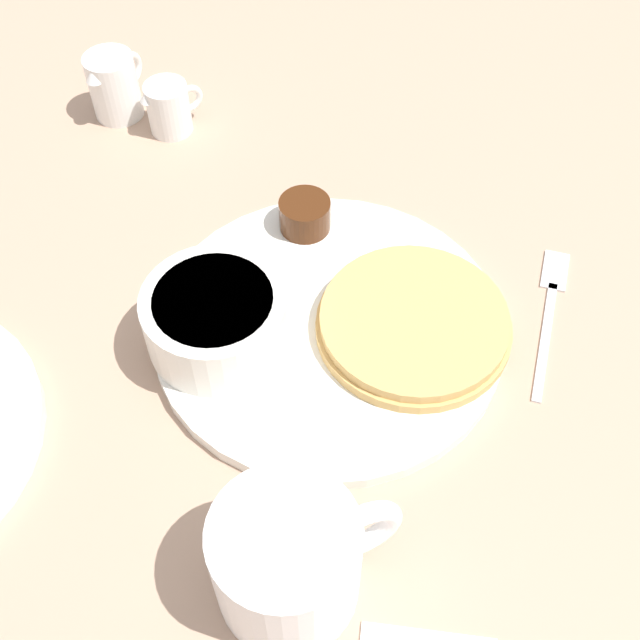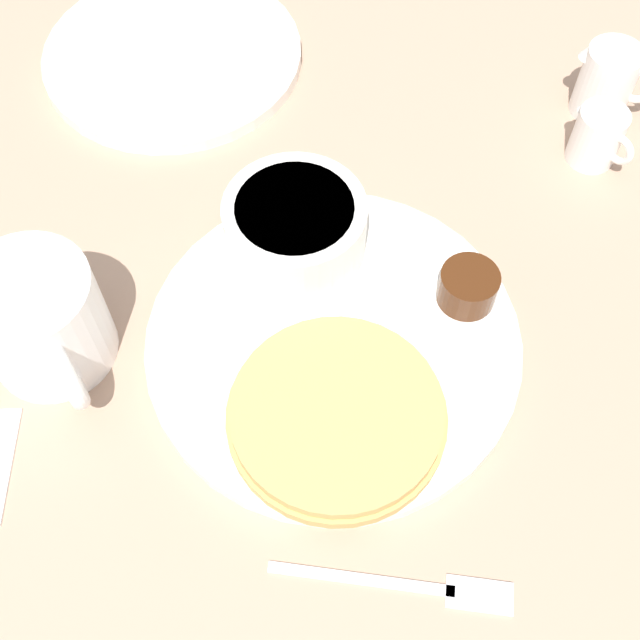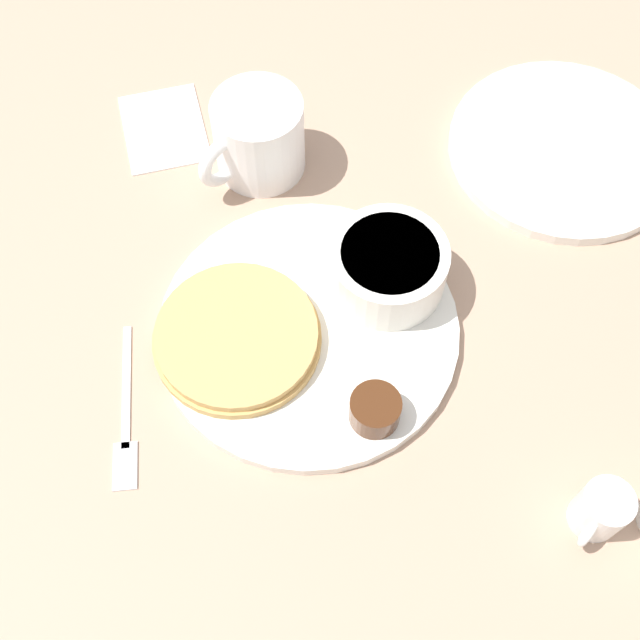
{
  "view_description": "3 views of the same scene",
  "coord_description": "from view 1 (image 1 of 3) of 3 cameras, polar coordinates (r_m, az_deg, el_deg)",
  "views": [
    {
      "loc": [
        0.36,
        0.07,
        0.5
      ],
      "look_at": [
        0.01,
        -0.0,
        0.03
      ],
      "focal_mm": 45.0,
      "sensor_mm": 36.0,
      "label": 1
    },
    {
      "loc": [
        -0.01,
        0.28,
        0.51
      ],
      "look_at": [
        0.01,
        0.0,
        0.04
      ],
      "focal_mm": 45.0,
      "sensor_mm": 36.0,
      "label": 2
    },
    {
      "loc": [
        -0.34,
        0.05,
        0.64
      ],
      "look_at": [
        -0.02,
        -0.01,
        0.05
      ],
      "focal_mm": 45.0,
      "sensor_mm": 36.0,
      "label": 3
    }
  ],
  "objects": [
    {
      "name": "coffee_mug",
      "position": [
        0.49,
        -2.12,
        -16.65
      ],
      "size": [
        0.09,
        0.11,
        0.08
      ],
      "color": "white",
      "rests_on": "ground_plane"
    },
    {
      "name": "syrup_cup",
      "position": [
        0.67,
        -1.09,
        7.5
      ],
      "size": [
        0.04,
        0.04,
        0.03
      ],
      "color": "#47230F",
      "rests_on": "plate"
    },
    {
      "name": "bowl",
      "position": [
        0.59,
        -7.44,
        0.17
      ],
      "size": [
        0.11,
        0.11,
        0.05
      ],
      "color": "white",
      "rests_on": "plate"
    },
    {
      "name": "creamer_pitcher_far",
      "position": [
        0.81,
        -14.42,
        15.88
      ],
      "size": [
        0.07,
        0.05,
        0.06
      ],
      "color": "white",
      "rests_on": "ground_plane"
    },
    {
      "name": "ground_plane",
      "position": [
        0.62,
        0.62,
        -0.81
      ],
      "size": [
        4.0,
        4.0,
        0.0
      ],
      "primitive_type": "plane",
      "color": "tan"
    },
    {
      "name": "butter_ramekin",
      "position": [
        0.6,
        -9.03,
        0.64
      ],
      "size": [
        0.05,
        0.05,
        0.05
      ],
      "color": "white",
      "rests_on": "plate"
    },
    {
      "name": "fork",
      "position": [
        0.66,
        16.07,
        1.16
      ],
      "size": [
        0.15,
        0.02,
        0.0
      ],
      "color": "silver",
      "rests_on": "ground_plane"
    },
    {
      "name": "creamer_pitcher_near",
      "position": [
        0.79,
        -10.68,
        14.65
      ],
      "size": [
        0.05,
        0.05,
        0.05
      ],
      "color": "white",
      "rests_on": "ground_plane"
    },
    {
      "name": "plate",
      "position": [
        0.62,
        0.63,
        -0.48
      ],
      "size": [
        0.27,
        0.27,
        0.01
      ],
      "color": "white",
      "rests_on": "ground_plane"
    },
    {
      "name": "pancake_stack",
      "position": [
        0.6,
        6.68,
        -0.24
      ],
      "size": [
        0.15,
        0.15,
        0.02
      ],
      "color": "tan",
      "rests_on": "plate"
    }
  ]
}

